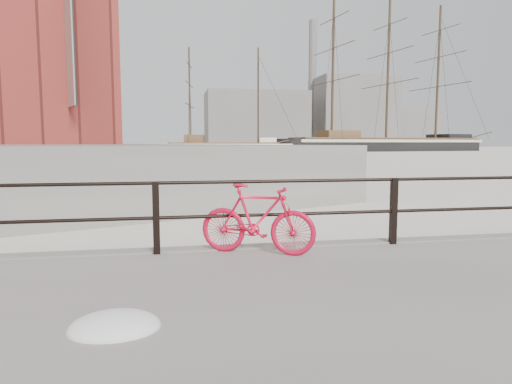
{
  "coord_description": "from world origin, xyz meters",
  "views": [
    {
      "loc": [
        -6.77,
        -6.46,
        1.87
      ],
      "look_at": [
        -5.31,
        1.5,
        1.0
      ],
      "focal_mm": 32.0,
      "sensor_mm": 36.0,
      "label": 1
    }
  ],
  "objects_px": {
    "barque_black": "(386,151)",
    "schooner_left": "(21,154)",
    "bicycle": "(258,219)",
    "schooner_mid": "(224,152)"
  },
  "relations": [
    {
      "from": "barque_black",
      "to": "schooner_left",
      "type": "relative_size",
      "value": 2.41
    },
    {
      "from": "barque_black",
      "to": "bicycle",
      "type": "bearing_deg",
      "value": -127.52
    },
    {
      "from": "bicycle",
      "to": "schooner_mid",
      "type": "xyz_separation_m",
      "value": [
        9.12,
        84.89,
        -0.83
      ]
    },
    {
      "from": "bicycle",
      "to": "barque_black",
      "type": "relative_size",
      "value": 0.03
    },
    {
      "from": "bicycle",
      "to": "barque_black",
      "type": "height_order",
      "value": "barque_black"
    },
    {
      "from": "bicycle",
      "to": "schooner_mid",
      "type": "distance_m",
      "value": 85.38
    },
    {
      "from": "schooner_mid",
      "to": "barque_black",
      "type": "bearing_deg",
      "value": 18.56
    },
    {
      "from": "schooner_left",
      "to": "bicycle",
      "type": "bearing_deg",
      "value": -88.4
    },
    {
      "from": "barque_black",
      "to": "schooner_left",
      "type": "distance_m",
      "value": 73.82
    },
    {
      "from": "barque_black",
      "to": "schooner_mid",
      "type": "xyz_separation_m",
      "value": [
        -37.48,
        -5.95,
        0.0
      ]
    }
  ]
}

